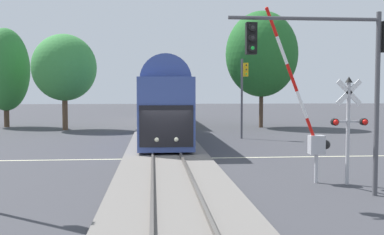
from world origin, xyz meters
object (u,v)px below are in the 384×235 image
commuter_train (160,99)px  traffic_signal_near_right (336,56)px  oak_far_right (262,54)px  crossing_signal_mast (349,119)px  crossing_gate_near (311,128)px  pine_left_background (6,70)px  traffic_signal_far_side (244,85)px  oak_behind_train (64,68)px

commuter_train → traffic_signal_near_right: 27.60m
traffic_signal_near_right → oak_far_right: (4.57, 28.55, 2.53)m
traffic_signal_near_right → crossing_signal_mast: bearing=54.9°
commuter_train → oak_far_right: 10.81m
commuter_train → crossing_signal_mast: (6.49, -25.24, -0.35)m
crossing_gate_near → pine_left_background: 35.60m
crossing_signal_mast → traffic_signal_near_right: (-1.27, -1.80, 2.13)m
traffic_signal_far_side → oak_far_right: size_ratio=0.52×
crossing_gate_near → pine_left_background: size_ratio=0.68×
crossing_gate_near → crossing_signal_mast: (1.26, -0.41, 0.37)m
crossing_gate_near → traffic_signal_far_side: crossing_gate_near is taller
commuter_train → crossing_gate_near: crossing_gate_near is taller
oak_far_right → oak_behind_train: oak_far_right is taller
oak_behind_train → traffic_signal_far_side: bearing=-31.3°
crossing_signal_mast → pine_left_background: size_ratio=0.41×
traffic_signal_near_right → oak_behind_train: (-13.88, 27.23, 1.07)m
crossing_gate_near → traffic_signal_near_right: 3.34m
traffic_signal_far_side → pine_left_background: (-21.04, 12.87, 1.70)m
traffic_signal_near_right → pine_left_background: 37.26m
oak_far_right → pine_left_background: (-24.87, 2.68, -1.47)m
crossing_gate_near → oak_behind_train: bearing=119.0°
crossing_signal_mast → oak_far_right: 27.36m
commuter_train → crossing_signal_mast: size_ratio=9.90×
commuter_train → oak_far_right: oak_far_right is taller
commuter_train → pine_left_background: (-15.08, 4.19, 2.85)m
crossing_gate_near → crossing_signal_mast: size_ratio=1.64×
commuter_train → traffic_signal_far_side: size_ratio=6.73×
oak_far_right → pine_left_background: size_ratio=1.16×
crossing_signal_mast → commuter_train: bearing=104.4°
traffic_signal_far_side → oak_behind_train: bearing=148.7°
oak_behind_train → crossing_gate_near: bearing=-61.0°
pine_left_background → oak_behind_train: 7.57m
traffic_signal_far_side → oak_far_right: bearing=69.4°
crossing_gate_near → traffic_signal_far_side: (0.73, 16.14, 1.86)m
crossing_gate_near → pine_left_background: bearing=125.0°
traffic_signal_far_side → oak_far_right: (3.83, 10.20, 3.17)m
pine_left_background → commuter_train: bearing=-15.5°
traffic_signal_far_side → oak_behind_train: size_ratio=0.68×
crossing_signal_mast → oak_far_right: size_ratio=0.36×
commuter_train → crossing_gate_near: size_ratio=6.04×
traffic_signal_near_right → oak_behind_train: 30.58m
crossing_gate_near → pine_left_background: pine_left_background is taller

